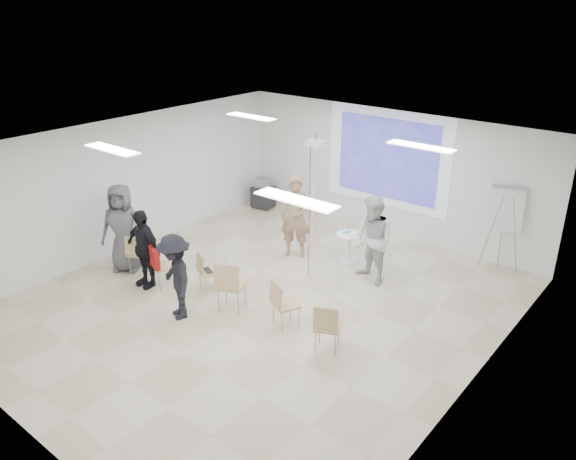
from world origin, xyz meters
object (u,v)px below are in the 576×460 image
Objects in this scene: laptop at (210,270)px; flipchart_easel at (506,209)px; audience_outer at (122,223)px; audience_left at (143,243)px; player_right at (373,236)px; chair_right_far at (327,324)px; chair_left_inner at (206,269)px; pedestal_table at (349,246)px; player_left at (296,212)px; chair_far_left at (138,251)px; av_cart at (263,194)px; chair_left_mid at (160,263)px; chair_right_inner at (282,302)px; chair_center at (230,283)px; audience_mid at (175,272)px.

flipchart_easel is at bearing -108.08° from laptop.
audience_left is at bearing -44.97° from audience_outer.
audience_outer is (-4.31, -2.78, 0.05)m from player_right.
chair_right_far is 2.92× the size of laptop.
flipchart_easel is (6.12, 4.94, 0.31)m from audience_outer.
chair_right_far is (3.00, -0.17, 0.03)m from chair_left_inner.
pedestal_table is at bearing 53.12° from audience_left.
player_left reaches higher than player_right.
chair_far_left reaches higher than av_cart.
chair_right_far is 1.03× the size of av_cart.
player_left is 2.58× the size of chair_left_inner.
player_right is at bearing -110.21° from laptop.
chair_far_left reaches higher than chair_right_far.
chair_left_mid is at bearing -118.73° from player_right.
av_cart is at bearing 75.48° from chair_far_left.
chair_right_inner is (2.80, 0.38, -0.01)m from chair_left_mid.
chair_center is 5.82m from flipchart_easel.
player_right is at bearing 13.26° from chair_far_left.
player_right is 2.31× the size of chair_far_left.
pedestal_table is 0.34× the size of player_right.
chair_far_left is 0.68m from audience_left.
chair_far_left is at bearing -150.88° from chair_right_inner.
audience_left reaches higher than chair_left_mid.
chair_right_inner is (1.65, -2.46, -0.52)m from player_left.
chair_right_inner is at bearing 9.24° from audience_left.
chair_center is at bearing -177.34° from laptop.
chair_left_mid is at bearing 159.43° from chair_right_far.
player_left is 2.75m from chair_center.
chair_far_left is at bearing -126.00° from player_right.
player_right is 1.08× the size of flipchart_easel.
pedestal_table is at bearing 124.93° from chair_right_inner.
player_right is at bearing 107.30° from chair_right_inner.
chair_right_far is 5.06m from audience_outer.
chair_center is 0.48× the size of audience_outer.
av_cart is (-3.14, 4.47, -0.21)m from chair_center.
laptop is 2.20m from audience_outer.
player_right is 3.02m from chair_center.
chair_left_mid reaches higher than pedestal_table.
chair_right_inner is 0.47× the size of flipchart_easel.
flipchart_easel is (3.19, 4.81, 0.77)m from chair_center.
chair_far_left is 0.48× the size of audience_mid.
chair_left_mid is at bearing 56.84° from laptop.
audience_outer is at bearing -161.99° from chair_left_mid.
chair_right_inner reaches higher than pedestal_table.
audience_outer reaches higher than chair_right_far.
player_right reaches higher than chair_left_mid.
chair_left_inner is at bearing -22.05° from audience_outer.
av_cart is at bearing -37.00° from laptop.
chair_center is 2.97m from audience_outer.
chair_left_mid is 0.88× the size of chair_center.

